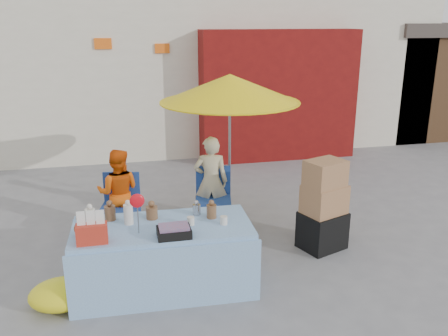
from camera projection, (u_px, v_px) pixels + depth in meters
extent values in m
plane|color=slate|center=(217.00, 264.00, 5.64)|extent=(80.00, 80.00, 0.00)
cube|color=silver|center=(156.00, 42.00, 11.47)|extent=(12.00, 5.00, 4.50)
cube|color=maroon|center=(279.00, 96.00, 9.63)|extent=(3.20, 0.60, 2.60)
cube|color=#4C331E|center=(413.00, 83.00, 12.25)|extent=(2.60, 3.00, 2.40)
cube|color=#3F3833|center=(419.00, 29.00, 11.85)|extent=(2.80, 3.20, 0.30)
cube|color=orange|center=(103.00, 44.00, 8.84)|extent=(0.32, 0.04, 0.20)
cube|color=orange|center=(162.00, 48.00, 9.11)|extent=(0.28, 0.04, 0.18)
cube|color=#94C2ED|center=(164.00, 257.00, 5.05)|extent=(1.89, 0.90, 0.73)
cube|color=#94C2ED|center=(167.00, 279.00, 4.66)|extent=(1.90, 0.11, 0.68)
cube|color=#94C2ED|center=(161.00, 241.00, 5.46)|extent=(1.90, 0.11, 0.68)
cylinder|color=silver|center=(90.00, 217.00, 4.92)|extent=(0.11, 0.11, 0.18)
cylinder|color=brown|center=(110.00, 213.00, 5.05)|extent=(0.12, 0.12, 0.16)
cylinder|color=silver|center=(128.00, 214.00, 4.94)|extent=(0.10, 0.10, 0.21)
cylinder|color=brown|center=(152.00, 213.00, 5.09)|extent=(0.13, 0.13, 0.14)
cylinder|color=#B2B2B7|center=(197.00, 209.00, 5.20)|extent=(0.09, 0.09, 0.12)
cylinder|color=brown|center=(212.00, 211.00, 5.11)|extent=(0.11, 0.11, 0.15)
cylinder|color=silver|center=(191.00, 221.00, 4.94)|extent=(0.08, 0.08, 0.09)
cylinder|color=silver|center=(224.00, 220.00, 4.95)|extent=(0.08, 0.08, 0.09)
sphere|color=brown|center=(81.00, 229.00, 4.69)|extent=(0.15, 0.15, 0.15)
ellipsoid|color=red|center=(137.00, 201.00, 4.66)|extent=(0.15, 0.06, 0.15)
cube|color=red|center=(92.00, 234.00, 4.52)|extent=(0.30, 0.15, 0.20)
cube|color=black|center=(174.00, 232.00, 4.67)|extent=(0.34, 0.25, 0.09)
cube|color=navy|center=(121.00, 222.00, 6.24)|extent=(0.56, 0.55, 0.45)
cube|color=navy|center=(122.00, 186.00, 6.33)|extent=(0.48, 0.14, 0.40)
cube|color=navy|center=(213.00, 214.00, 6.51)|extent=(0.56, 0.55, 0.45)
cube|color=navy|center=(213.00, 180.00, 6.59)|extent=(0.48, 0.14, 0.40)
imported|color=#EA570C|center=(119.00, 192.00, 6.27)|extent=(0.66, 0.56, 1.18)
imported|color=#C4B58A|center=(211.00, 182.00, 6.53)|extent=(0.52, 0.40, 1.29)
cylinder|color=gray|center=(230.00, 153.00, 6.62)|extent=(0.04, 0.04, 2.00)
cone|color=yellow|center=(230.00, 88.00, 6.35)|extent=(1.90, 1.90, 0.38)
cylinder|color=yellow|center=(230.00, 102.00, 6.41)|extent=(1.90, 1.90, 0.02)
cube|color=black|center=(322.00, 230.00, 5.99)|extent=(0.64, 0.58, 0.48)
cube|color=#9A6A45|center=(324.00, 199.00, 5.86)|extent=(0.60, 0.53, 0.36)
cube|color=#9A6A45|center=(325.00, 173.00, 5.74)|extent=(0.55, 0.48, 0.32)
ellipsoid|color=yellow|center=(61.00, 294.00, 4.76)|extent=(0.71, 0.60, 0.29)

